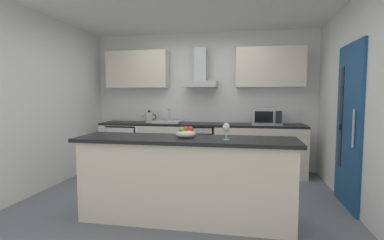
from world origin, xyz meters
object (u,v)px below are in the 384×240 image
at_px(range_hood, 200,75).
at_px(wine_glass, 226,128).
at_px(kettle, 149,117).
at_px(fruit_bowl, 186,133).
at_px(microwave, 267,116).
at_px(sink, 168,121).
at_px(oven, 199,147).
at_px(refrigerator, 126,147).

bearing_deg(range_hood, wine_glass, -74.55).
bearing_deg(kettle, fruit_bowl, -61.12).
bearing_deg(microwave, sink, 178.76).
height_order(oven, range_hood, range_hood).
xyz_separation_m(refrigerator, microwave, (2.62, -0.03, 0.62)).
xyz_separation_m(microwave, sink, (-1.79, 0.04, -0.12)).
bearing_deg(sink, fruit_bowl, -69.54).
height_order(refrigerator, fruit_bowl, fruit_bowl).
distance_m(oven, microwave, 1.33).
xyz_separation_m(microwave, fruit_bowl, (-1.01, -2.05, -0.06)).
relative_size(oven, microwave, 1.60).
relative_size(microwave, sink, 1.00).
height_order(sink, wine_glass, sink).
height_order(refrigerator, microwave, microwave).
height_order(range_hood, wine_glass, range_hood).
xyz_separation_m(sink, fruit_bowl, (0.78, -2.09, 0.06)).
bearing_deg(kettle, range_hood, 9.80).
bearing_deg(fruit_bowl, kettle, 118.88).
xyz_separation_m(refrigerator, range_hood, (1.43, 0.13, 1.36)).
bearing_deg(range_hood, sink, -168.75).
distance_m(refrigerator, sink, 0.97).
bearing_deg(microwave, refrigerator, 179.45).
relative_size(sink, range_hood, 0.69).
height_order(wine_glass, fruit_bowl, wine_glass).
distance_m(sink, wine_glass, 2.51).
relative_size(sink, wine_glass, 2.81).
bearing_deg(wine_glass, kettle, 126.49).
relative_size(refrigerator, range_hood, 1.18).
height_order(range_hood, fruit_bowl, range_hood).
distance_m(microwave, fruit_bowl, 2.29).
relative_size(refrigerator, kettle, 2.94).
bearing_deg(refrigerator, wine_glass, -46.43).
bearing_deg(fruit_bowl, wine_glass, -11.21).
bearing_deg(sink, refrigerator, -179.05).
xyz_separation_m(sink, kettle, (-0.35, -0.04, 0.08)).
relative_size(refrigerator, microwave, 1.70).
height_order(oven, wine_glass, wine_glass).
distance_m(oven, wine_glass, 2.34).
bearing_deg(refrigerator, range_hood, 5.30).
xyz_separation_m(oven, refrigerator, (-1.43, -0.00, -0.03)).
bearing_deg(microwave, fruit_bowl, -116.23).
distance_m(microwave, sink, 1.80).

